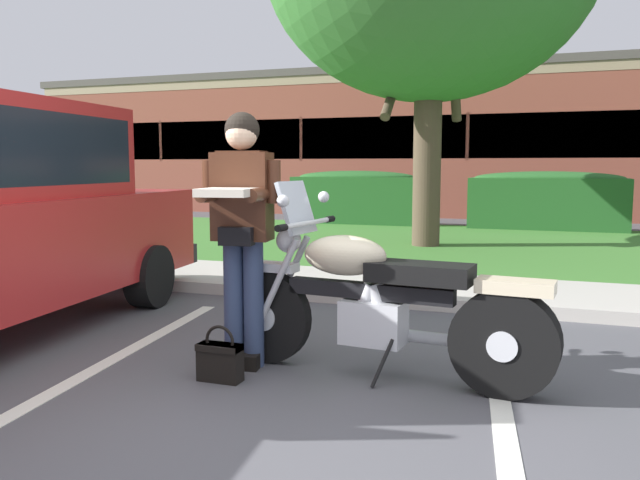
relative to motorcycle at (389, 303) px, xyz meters
name	(u,v)px	position (x,y,z in m)	size (l,w,h in m)	color
ground_plane	(238,417)	(-0.61, -0.91, -0.49)	(140.00, 140.00, 0.00)	#4C4C51
curb_strip	(380,299)	(-0.61, 2.12, -0.43)	(60.00, 0.20, 0.12)	#B7B2A8
concrete_walk	(400,286)	(-0.61, 2.97, -0.45)	(60.00, 1.50, 0.08)	#B7B2A8
grass_lawn	(455,245)	(-0.61, 7.04, -0.46)	(60.00, 6.63, 0.06)	#3D752D
stall_stripe_0	(76,380)	(-1.86, -0.71, -0.49)	(0.12, 4.40, 0.01)	silver
stall_stripe_1	(506,439)	(0.78, -0.71, -0.49)	(0.12, 4.40, 0.01)	silver
motorcycle	(389,303)	(0.00, 0.00, 0.00)	(2.24, 0.82, 1.26)	black
rider_person	(242,218)	(-0.99, -0.08, 0.52)	(0.53, 0.61, 1.70)	black
handbag	(220,359)	(-0.99, -0.41, -0.34)	(0.28, 0.13, 0.36)	black
hedge_left	(355,197)	(-3.30, 10.18, 0.16)	(2.85, 0.90, 1.24)	#235623
hedge_center_left	(547,200)	(0.80, 10.18, 0.16)	(3.11, 0.90, 1.24)	#235623
brick_building	(485,145)	(-1.18, 17.10, 1.51)	(26.77, 8.59, 3.99)	brown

